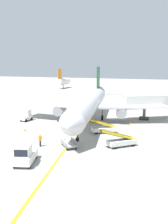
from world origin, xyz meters
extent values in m
plane|color=#9E9B93|center=(0.00, 0.00, 0.00)|extent=(300.00, 300.00, 0.00)
cube|color=yellow|center=(1.97, 5.00, 0.00)|extent=(14.63, 78.76, 0.01)
cylinder|color=silver|center=(1.97, 10.18, 3.45)|extent=(8.62, 30.11, 3.30)
cone|color=silver|center=(4.88, -5.76, 3.45)|extent=(3.61, 2.94, 3.23)
cone|color=silver|center=(-0.97, 26.31, 3.85)|extent=(3.59, 3.32, 3.14)
cube|color=silver|center=(9.07, 13.00, 3.05)|extent=(13.70, 9.01, 0.36)
cylinder|color=gray|center=(7.64, 11.72, 2.05)|extent=(2.44, 3.49, 1.90)
cube|color=silver|center=(-5.67, 10.31, 3.05)|extent=(13.12, 4.78, 0.36)
cylinder|color=gray|center=(-3.87, 9.62, 2.05)|extent=(2.44, 3.49, 1.90)
cube|color=#19592D|center=(-0.54, 23.95, 7.50)|extent=(0.99, 3.99, 5.20)
cube|color=silver|center=(2.49, 24.10, 3.85)|extent=(5.63, 3.72, 0.24)
cube|color=silver|center=(-3.42, 23.02, 3.85)|extent=(5.28, 2.41, 0.24)
cylinder|color=#4C4C51|center=(4.03, -1.14, 1.56)|extent=(0.20, 0.20, 3.12)
cylinder|color=black|center=(4.03, -1.14, 0.28)|extent=(0.44, 0.61, 0.56)
cylinder|color=#4C4C51|center=(3.78, 12.54, 1.56)|extent=(0.20, 0.20, 3.12)
cylinder|color=black|center=(3.78, 12.54, 0.48)|extent=(0.52, 1.01, 0.96)
cylinder|color=#4C4C51|center=(-0.55, 11.75, 1.56)|extent=(0.20, 0.20, 3.12)
cylinder|color=black|center=(-0.55, 11.75, 0.48)|extent=(0.52, 1.01, 0.96)
cube|color=black|center=(4.52, -3.79, 3.80)|extent=(2.94, 1.49, 0.60)
cube|color=beige|center=(12.87, 16.77, 3.60)|extent=(11.61, 8.43, 2.50)
cylinder|color=#59595B|center=(11.33, 15.83, 1.18)|extent=(0.56, 0.56, 2.35)
cube|color=#333338|center=(11.33, 15.83, 0.25)|extent=(1.80, 1.40, 0.50)
cube|color=silver|center=(1.44, -10.04, 0.70)|extent=(2.87, 4.00, 0.80)
cube|color=silver|center=(1.63, -10.64, 1.65)|extent=(1.93, 1.99, 1.10)
cube|color=black|center=(1.85, -11.38, 1.65)|extent=(1.39, 0.49, 0.77)
cylinder|color=black|center=(2.58, -11.01, 0.30)|extent=(0.39, 0.64, 0.60)
cylinder|color=black|center=(1.04, -11.48, 0.30)|extent=(0.39, 0.64, 0.60)
cylinder|color=black|center=(1.85, -8.60, 0.30)|extent=(0.39, 0.64, 0.60)
cylinder|color=black|center=(0.30, -9.07, 0.30)|extent=(0.39, 0.64, 0.60)
cube|color=silver|center=(-9.73, 7.02, 0.65)|extent=(1.52, 2.51, 0.70)
cube|color=silver|center=(-9.69, 7.44, 1.55)|extent=(1.14, 1.17, 1.10)
cube|color=black|center=(-9.64, 7.95, 1.55)|extent=(0.98, 0.17, 0.77)
cylinder|color=black|center=(-10.20, 7.91, 0.30)|extent=(0.28, 0.62, 0.60)
cylinder|color=black|center=(-9.10, 7.80, 0.30)|extent=(0.28, 0.62, 0.60)
cylinder|color=black|center=(-10.36, 6.23, 0.30)|extent=(0.28, 0.62, 0.60)
cylinder|color=black|center=(-9.26, 6.13, 0.30)|extent=(0.28, 0.62, 0.60)
cube|color=silver|center=(6.36, 4.26, 0.60)|extent=(4.05, 3.17, 0.60)
cylinder|color=black|center=(5.51, 3.05, 0.30)|extent=(0.63, 0.49, 0.60)
cylinder|color=black|center=(4.88, 4.17, 0.30)|extent=(0.63, 0.49, 0.60)
cylinder|color=black|center=(7.83, 4.36, 0.30)|extent=(0.63, 0.49, 0.60)
cylinder|color=black|center=(7.20, 5.47, 0.30)|extent=(0.63, 0.49, 0.60)
cube|color=black|center=(5.83, 3.97, 1.55)|extent=(4.79, 3.24, 1.76)
cube|color=yellow|center=(6.05, 3.58, 1.67)|extent=(4.41, 2.54, 1.84)
cube|color=yellow|center=(5.61, 4.36, 1.67)|extent=(4.41, 2.54, 1.84)
cube|color=silver|center=(10.25, -1.06, 0.60)|extent=(3.82, 3.66, 0.60)
cylinder|color=black|center=(9.69, -2.42, 0.30)|extent=(0.59, 0.57, 0.60)
cylinder|color=black|center=(8.83, -1.47, 0.30)|extent=(0.59, 0.57, 0.60)
cylinder|color=black|center=(11.66, -0.64, 0.30)|extent=(0.59, 0.57, 0.60)
cylinder|color=black|center=(10.81, 0.31, 0.30)|extent=(0.59, 0.57, 0.60)
cube|color=black|center=(9.80, -1.46, 1.55)|extent=(4.31, 4.02, 1.76)
cube|color=yellow|center=(10.11, -1.79, 1.67)|extent=(3.78, 3.43, 1.84)
cube|color=yellow|center=(9.50, -1.12, 1.67)|extent=(3.78, 3.43, 1.84)
cube|color=#A5A5A8|center=(3.88, -3.74, 0.44)|extent=(2.97, 3.10, 0.16)
cube|color=#4C4C51|center=(2.66, -2.35, 0.42)|extent=(0.65, 0.73, 0.08)
cylinder|color=#4C4C51|center=(2.37, -2.01, 0.42)|extent=(0.12, 0.12, 0.05)
cube|color=gray|center=(3.31, -4.24, 0.69)|extent=(1.88, 2.16, 0.50)
cube|color=gray|center=(4.44, -3.25, 0.69)|extent=(1.88, 2.16, 0.50)
cylinder|color=black|center=(2.73, -3.34, 0.18)|extent=(0.33, 0.35, 0.36)
cylinder|color=black|center=(3.64, -2.56, 0.18)|extent=(0.33, 0.35, 0.36)
cylinder|color=black|center=(4.11, -4.93, 0.18)|extent=(0.33, 0.35, 0.36)
cylinder|color=black|center=(5.02, -4.15, 0.18)|extent=(0.33, 0.35, 0.36)
cylinder|color=#26262D|center=(0.24, -4.83, 0.42)|extent=(0.24, 0.24, 0.85)
cube|color=orange|center=(0.24, -4.83, 1.13)|extent=(0.36, 0.22, 0.56)
sphere|color=#9E7051|center=(0.24, -4.83, 1.52)|extent=(0.20, 0.20, 0.20)
sphere|color=yellow|center=(0.24, -4.83, 1.58)|extent=(0.24, 0.24, 0.24)
cone|color=orange|center=(9.44, 11.04, 0.22)|extent=(0.36, 0.36, 0.44)
cone|color=orange|center=(-5.92, 0.88, 0.22)|extent=(0.36, 0.36, 0.44)
cylinder|color=silver|center=(-30.26, 67.81, 3.10)|extent=(3.00, 10.00, 3.00)
cylinder|color=#3F3F3F|center=(-30.26, 67.81, 0.80)|extent=(0.30, 0.30, 1.60)
cube|color=orange|center=(-30.26, 64.31, 6.60)|extent=(0.24, 3.20, 4.40)
camera|label=1|loc=(15.84, -30.82, 10.57)|focal=38.12mm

